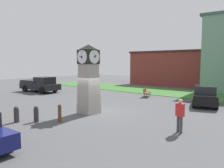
{
  "coord_description": "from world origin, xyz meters",
  "views": [
    {
      "loc": [
        10.63,
        -10.78,
        3.54
      ],
      "look_at": [
        -0.17,
        1.86,
        1.91
      ],
      "focal_mm": 35.0,
      "sensor_mm": 36.0,
      "label": 1
    }
  ],
  "objects_px": {
    "car_silver_hatch": "(205,96)",
    "pickup_truck": "(40,84)",
    "clock_tower": "(89,80)",
    "bench": "(146,92)",
    "pedestrian_near_bench": "(180,113)",
    "bollard_near_tower": "(16,114)",
    "bollard_far_row": "(60,113)",
    "bollard_mid_row": "(36,114)"
  },
  "relations": [
    {
      "from": "car_silver_hatch",
      "to": "pickup_truck",
      "type": "distance_m",
      "value": 18.45
    },
    {
      "from": "clock_tower",
      "to": "bench",
      "type": "distance_m",
      "value": 9.12
    },
    {
      "from": "clock_tower",
      "to": "pedestrian_near_bench",
      "type": "bearing_deg",
      "value": -0.4
    },
    {
      "from": "clock_tower",
      "to": "bollard_near_tower",
      "type": "height_order",
      "value": "clock_tower"
    },
    {
      "from": "bollard_far_row",
      "to": "bench",
      "type": "bearing_deg",
      "value": 95.64
    },
    {
      "from": "bollard_near_tower",
      "to": "bollard_mid_row",
      "type": "distance_m",
      "value": 1.14
    },
    {
      "from": "bollard_far_row",
      "to": "car_silver_hatch",
      "type": "distance_m",
      "value": 11.88
    },
    {
      "from": "pickup_truck",
      "to": "pedestrian_near_bench",
      "type": "relative_size",
      "value": 3.19
    },
    {
      "from": "bollard_near_tower",
      "to": "bench",
      "type": "distance_m",
      "value": 13.38
    },
    {
      "from": "clock_tower",
      "to": "pickup_truck",
      "type": "distance_m",
      "value": 13.27
    },
    {
      "from": "bollard_mid_row",
      "to": "bench",
      "type": "bearing_deg",
      "value": 90.27
    },
    {
      "from": "car_silver_hatch",
      "to": "bollard_far_row",
      "type": "bearing_deg",
      "value": -114.74
    },
    {
      "from": "bollard_near_tower",
      "to": "bollard_far_row",
      "type": "xyz_separation_m",
      "value": [
        1.9,
        1.71,
        0.05
      ]
    },
    {
      "from": "pickup_truck",
      "to": "bench",
      "type": "height_order",
      "value": "pickup_truck"
    },
    {
      "from": "bollard_mid_row",
      "to": "car_silver_hatch",
      "type": "bearing_deg",
      "value": 62.59
    },
    {
      "from": "bollard_far_row",
      "to": "pickup_truck",
      "type": "distance_m",
      "value": 14.57
    },
    {
      "from": "bollard_far_row",
      "to": "pedestrian_near_bench",
      "type": "relative_size",
      "value": 0.61
    },
    {
      "from": "bollard_near_tower",
      "to": "bollard_mid_row",
      "type": "height_order",
      "value": "bollard_mid_row"
    },
    {
      "from": "bench",
      "to": "car_silver_hatch",
      "type": "bearing_deg",
      "value": -7.98
    },
    {
      "from": "car_silver_hatch",
      "to": "clock_tower",
      "type": "bearing_deg",
      "value": -123.59
    },
    {
      "from": "bench",
      "to": "pedestrian_near_bench",
      "type": "distance_m",
      "value": 11.65
    },
    {
      "from": "bollard_far_row",
      "to": "car_silver_hatch",
      "type": "relative_size",
      "value": 0.25
    },
    {
      "from": "clock_tower",
      "to": "pickup_truck",
      "type": "relative_size",
      "value": 0.87
    },
    {
      "from": "clock_tower",
      "to": "pickup_truck",
      "type": "bearing_deg",
      "value": 163.09
    },
    {
      "from": "pickup_truck",
      "to": "pedestrian_near_bench",
      "type": "xyz_separation_m",
      "value": [
        19.29,
        -3.88,
        0.07
      ]
    },
    {
      "from": "pedestrian_near_bench",
      "to": "clock_tower",
      "type": "bearing_deg",
      "value": 179.6
    },
    {
      "from": "bollard_near_tower",
      "to": "bench",
      "type": "xyz_separation_m",
      "value": [
        0.75,
        13.36,
        0.04
      ]
    },
    {
      "from": "bollard_near_tower",
      "to": "car_silver_hatch",
      "type": "distance_m",
      "value": 14.27
    },
    {
      "from": "bollard_mid_row",
      "to": "bollard_far_row",
      "type": "xyz_separation_m",
      "value": [
        1.09,
        0.9,
        0.05
      ]
    },
    {
      "from": "bollard_near_tower",
      "to": "pedestrian_near_bench",
      "type": "xyz_separation_m",
      "value": [
        8.2,
        4.41,
        0.51
      ]
    },
    {
      "from": "clock_tower",
      "to": "car_silver_hatch",
      "type": "height_order",
      "value": "clock_tower"
    },
    {
      "from": "bollard_mid_row",
      "to": "pedestrian_near_bench",
      "type": "xyz_separation_m",
      "value": [
        7.39,
        3.6,
        0.51
      ]
    },
    {
      "from": "clock_tower",
      "to": "pickup_truck",
      "type": "xyz_separation_m",
      "value": [
        -12.62,
        3.84,
        -1.42
      ]
    },
    {
      "from": "pickup_truck",
      "to": "clock_tower",
      "type": "bearing_deg",
      "value": -16.91
    },
    {
      "from": "bollard_far_row",
      "to": "car_silver_hatch",
      "type": "bearing_deg",
      "value": 65.26
    },
    {
      "from": "bollard_mid_row",
      "to": "bench",
      "type": "distance_m",
      "value": 12.55
    },
    {
      "from": "bench",
      "to": "bollard_near_tower",
      "type": "bearing_deg",
      "value": -93.23
    },
    {
      "from": "clock_tower",
      "to": "bollard_far_row",
      "type": "height_order",
      "value": "clock_tower"
    },
    {
      "from": "bollard_mid_row",
      "to": "car_silver_hatch",
      "type": "distance_m",
      "value": 13.17
    },
    {
      "from": "bollard_mid_row",
      "to": "pickup_truck",
      "type": "bearing_deg",
      "value": 147.83
    },
    {
      "from": "pedestrian_near_bench",
      "to": "bollard_mid_row",
      "type": "bearing_deg",
      "value": -154.01
    },
    {
      "from": "bollard_near_tower",
      "to": "pickup_truck",
      "type": "xyz_separation_m",
      "value": [
        -11.09,
        8.29,
        0.45
      ]
    }
  ]
}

